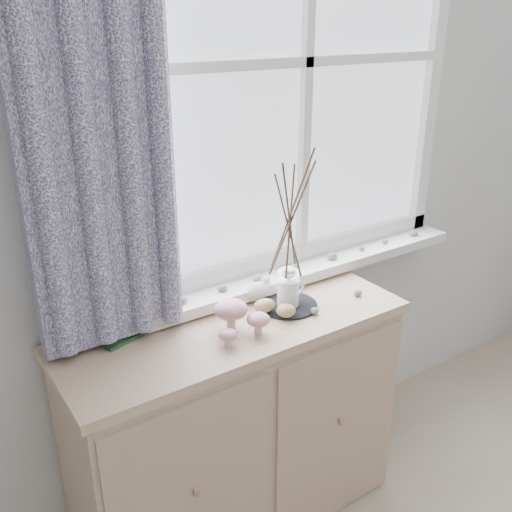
# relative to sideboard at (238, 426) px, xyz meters

# --- Properties ---
(sideboard) EXTENTS (1.20, 0.45, 0.85)m
(sideboard) POSITION_rel_sideboard_xyz_m (0.00, 0.00, 0.00)
(sideboard) COLOR beige
(sideboard) RESTS_ON ground
(botanical_book) EXTENTS (0.33, 0.21, 0.21)m
(botanical_book) POSITION_rel_sideboard_xyz_m (-0.30, 0.12, 0.53)
(botanical_book) COLOR #214529
(botanical_book) RESTS_ON sideboard
(toadstool_cluster) EXTENTS (0.19, 0.17, 0.10)m
(toadstool_cluster) POSITION_rel_sideboard_xyz_m (-0.03, -0.05, 0.49)
(toadstool_cluster) COLOR beige
(toadstool_cluster) RESTS_ON sideboard
(wooden_eggs) EXTENTS (0.10, 0.12, 0.08)m
(wooden_eggs) POSITION_rel_sideboard_xyz_m (0.14, -0.03, 0.45)
(wooden_eggs) COLOR tan
(wooden_eggs) RESTS_ON sideboard
(songbird_figurine) EXTENTS (0.16, 0.10, 0.08)m
(songbird_figurine) POSITION_rel_sideboard_xyz_m (0.16, 0.11, 0.46)
(songbird_figurine) COLOR beige
(songbird_figurine) RESTS_ON sideboard
(crocheted_doily) EXTENTS (0.21, 0.21, 0.01)m
(crocheted_doily) POSITION_rel_sideboard_xyz_m (0.22, 0.00, 0.43)
(crocheted_doily) COLOR black
(crocheted_doily) RESTS_ON sideboard
(twig_pitcher) EXTENTS (0.21, 0.21, 0.59)m
(twig_pitcher) POSITION_rel_sideboard_xyz_m (0.22, 0.00, 0.76)
(twig_pitcher) COLOR white
(twig_pitcher) RESTS_ON crocheted_doily
(sideboard_pebbles) EXTENTS (0.25, 0.19, 0.02)m
(sideboard_pebbles) POSITION_rel_sideboard_xyz_m (0.35, -0.03, 0.44)
(sideboard_pebbles) COLOR gray
(sideboard_pebbles) RESTS_ON sideboard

